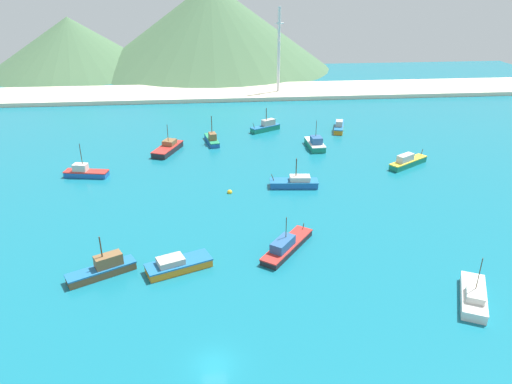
{
  "coord_description": "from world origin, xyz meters",
  "views": [
    {
      "loc": [
        0.69,
        -35.78,
        35.11
      ],
      "look_at": [
        7.89,
        38.39,
        0.94
      ],
      "focal_mm": 33.38,
      "sensor_mm": 36.0,
      "label": 1
    }
  ],
  "objects_px": {
    "fishing_boat_7": "(212,139)",
    "fishing_boat_14": "(85,172)",
    "fishing_boat_10": "(295,182)",
    "fishing_boat_13": "(103,268)",
    "fishing_boat_4": "(339,126)",
    "buoy_0": "(230,192)",
    "fishing_boat_0": "(266,127)",
    "fishing_boat_8": "(168,148)",
    "fishing_boat_6": "(286,246)",
    "fishing_boat_12": "(177,264)",
    "radio_tower": "(279,51)",
    "fishing_boat_2": "(474,296)",
    "fishing_boat_11": "(407,162)",
    "fishing_boat_3": "(315,144)"
  },
  "relations": [
    {
      "from": "fishing_boat_2",
      "to": "fishing_boat_13",
      "type": "height_order",
      "value": "fishing_boat_2"
    },
    {
      "from": "fishing_boat_4",
      "to": "radio_tower",
      "type": "height_order",
      "value": "radio_tower"
    },
    {
      "from": "fishing_boat_14",
      "to": "fishing_boat_4",
      "type": "bearing_deg",
      "value": 23.85
    },
    {
      "from": "fishing_boat_10",
      "to": "fishing_boat_13",
      "type": "relative_size",
      "value": 1.03
    },
    {
      "from": "fishing_boat_4",
      "to": "fishing_boat_8",
      "type": "xyz_separation_m",
      "value": [
        -41.02,
        -12.14,
        -0.04
      ]
    },
    {
      "from": "fishing_boat_0",
      "to": "fishing_boat_12",
      "type": "height_order",
      "value": "fishing_boat_0"
    },
    {
      "from": "fishing_boat_10",
      "to": "fishing_boat_8",
      "type": "bearing_deg",
      "value": 139.02
    },
    {
      "from": "fishing_boat_3",
      "to": "radio_tower",
      "type": "distance_m",
      "value": 53.14
    },
    {
      "from": "fishing_boat_0",
      "to": "fishing_boat_12",
      "type": "relative_size",
      "value": 0.86
    },
    {
      "from": "fishing_boat_0",
      "to": "fishing_boat_14",
      "type": "bearing_deg",
      "value": -145.68
    },
    {
      "from": "fishing_boat_7",
      "to": "fishing_boat_13",
      "type": "bearing_deg",
      "value": -105.74
    },
    {
      "from": "fishing_boat_11",
      "to": "fishing_boat_6",
      "type": "bearing_deg",
      "value": -134.66
    },
    {
      "from": "fishing_boat_4",
      "to": "fishing_boat_13",
      "type": "xyz_separation_m",
      "value": [
        -45.89,
        -58.38,
        0.09
      ]
    },
    {
      "from": "fishing_boat_4",
      "to": "radio_tower",
      "type": "bearing_deg",
      "value": 104.17
    },
    {
      "from": "fishing_boat_3",
      "to": "fishing_boat_12",
      "type": "distance_m",
      "value": 53.18
    },
    {
      "from": "fishing_boat_4",
      "to": "fishing_boat_7",
      "type": "xyz_separation_m",
      "value": [
        -31.43,
        -7.08,
        -0.02
      ]
    },
    {
      "from": "fishing_boat_4",
      "to": "fishing_boat_6",
      "type": "distance_m",
      "value": 59.03
    },
    {
      "from": "fishing_boat_2",
      "to": "fishing_boat_4",
      "type": "bearing_deg",
      "value": 88.63
    },
    {
      "from": "fishing_boat_2",
      "to": "radio_tower",
      "type": "height_order",
      "value": "radio_tower"
    },
    {
      "from": "fishing_boat_0",
      "to": "fishing_boat_10",
      "type": "relative_size",
      "value": 0.87
    },
    {
      "from": "fishing_boat_4",
      "to": "buoy_0",
      "type": "xyz_separation_m",
      "value": [
        -28.7,
        -34.82,
        -0.73
      ]
    },
    {
      "from": "fishing_boat_13",
      "to": "buoy_0",
      "type": "xyz_separation_m",
      "value": [
        17.19,
        23.56,
        -0.82
      ]
    },
    {
      "from": "fishing_boat_4",
      "to": "fishing_boat_11",
      "type": "height_order",
      "value": "fishing_boat_11"
    },
    {
      "from": "fishing_boat_3",
      "to": "fishing_boat_4",
      "type": "bearing_deg",
      "value": 55.57
    },
    {
      "from": "fishing_boat_3",
      "to": "fishing_boat_4",
      "type": "height_order",
      "value": "fishing_boat_3"
    },
    {
      "from": "fishing_boat_0",
      "to": "fishing_boat_4",
      "type": "distance_m",
      "value": 18.11
    },
    {
      "from": "fishing_boat_10",
      "to": "fishing_boat_12",
      "type": "height_order",
      "value": "fishing_boat_10"
    },
    {
      "from": "fishing_boat_12",
      "to": "fishing_boat_14",
      "type": "distance_m",
      "value": 38.52
    },
    {
      "from": "fishing_boat_4",
      "to": "fishing_boat_3",
      "type": "bearing_deg",
      "value": -124.43
    },
    {
      "from": "fishing_boat_7",
      "to": "fishing_boat_14",
      "type": "distance_m",
      "value": 29.94
    },
    {
      "from": "fishing_boat_6",
      "to": "fishing_boat_12",
      "type": "distance_m",
      "value": 15.13
    },
    {
      "from": "fishing_boat_11",
      "to": "fishing_boat_14",
      "type": "height_order",
      "value": "fishing_boat_14"
    },
    {
      "from": "fishing_boat_6",
      "to": "fishing_boat_11",
      "type": "distance_m",
      "value": 41.5
    },
    {
      "from": "fishing_boat_6",
      "to": "fishing_boat_10",
      "type": "bearing_deg",
      "value": 77.05
    },
    {
      "from": "fishing_boat_2",
      "to": "fishing_boat_7",
      "type": "bearing_deg",
      "value": 115.99
    },
    {
      "from": "fishing_boat_10",
      "to": "fishing_boat_6",
      "type": "bearing_deg",
      "value": -102.95
    },
    {
      "from": "fishing_boat_0",
      "to": "fishing_boat_14",
      "type": "distance_m",
      "value": 45.54
    },
    {
      "from": "radio_tower",
      "to": "fishing_boat_3",
      "type": "bearing_deg",
      "value": -88.78
    },
    {
      "from": "fishing_boat_0",
      "to": "fishing_boat_14",
      "type": "height_order",
      "value": "fishing_boat_14"
    },
    {
      "from": "fishing_boat_7",
      "to": "fishing_boat_14",
      "type": "height_order",
      "value": "fishing_boat_14"
    },
    {
      "from": "fishing_boat_0",
      "to": "fishing_boat_6",
      "type": "relative_size",
      "value": 0.75
    },
    {
      "from": "fishing_boat_10",
      "to": "fishing_boat_11",
      "type": "height_order",
      "value": "fishing_boat_10"
    },
    {
      "from": "fishing_boat_2",
      "to": "buoy_0",
      "type": "relative_size",
      "value": 9.86
    },
    {
      "from": "fishing_boat_12",
      "to": "fishing_boat_2",
      "type": "bearing_deg",
      "value": -16.22
    },
    {
      "from": "fishing_boat_2",
      "to": "fishing_boat_7",
      "type": "distance_m",
      "value": 68.01
    },
    {
      "from": "fishing_boat_2",
      "to": "fishing_boat_11",
      "type": "height_order",
      "value": "fishing_boat_2"
    },
    {
      "from": "fishing_boat_3",
      "to": "radio_tower",
      "type": "xyz_separation_m",
      "value": [
        -1.1,
        51.64,
        12.47
      ]
    },
    {
      "from": "fishing_boat_13",
      "to": "radio_tower",
      "type": "relative_size",
      "value": 0.33
    },
    {
      "from": "fishing_boat_12",
      "to": "radio_tower",
      "type": "relative_size",
      "value": 0.34
    },
    {
      "from": "fishing_boat_6",
      "to": "fishing_boat_14",
      "type": "xyz_separation_m",
      "value": [
        -33.92,
        30.25,
        0.06
      ]
    }
  ]
}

